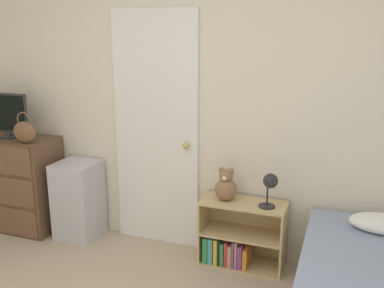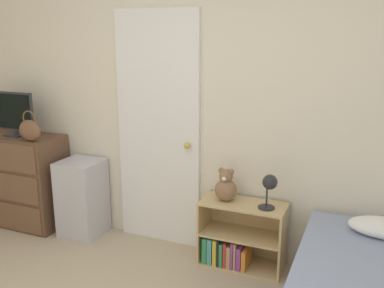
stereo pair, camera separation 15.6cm
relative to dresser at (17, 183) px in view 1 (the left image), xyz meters
The scene contains 9 objects.
wall_back 1.96m from the dresser, ahead, with size 10.00×0.06×2.55m.
door_closed 1.55m from the dresser, ahead, with size 0.79×0.09×2.08m.
dresser is the anchor object (origin of this frame).
tv 0.68m from the dresser, 121.09° to the right, with size 0.46×0.16×0.43m.
handbag 0.64m from the dresser, 25.10° to the right, with size 0.24×0.10×0.29m.
storage_bin 0.69m from the dresser, ahead, with size 0.38×0.37×0.73m.
bookshelf 2.22m from the dresser, ahead, with size 0.69×0.32×0.55m.
teddy_bear 2.12m from the dresser, ahead, with size 0.18×0.18×0.28m.
desk_lamp 2.49m from the dresser, ahead, with size 0.15×0.14×0.28m.
Camera 1 is at (1.23, -1.32, 1.88)m, focal length 40.00 mm.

